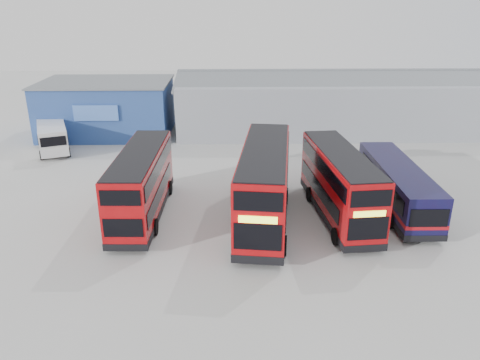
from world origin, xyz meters
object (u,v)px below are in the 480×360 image
panel_van (53,137)px  double_decker_centre (264,186)px  double_decker_right (339,185)px  maintenance_shed (329,102)px  double_decker_left (142,185)px  office_block (107,107)px  single_decker_blue (397,187)px

panel_van → double_decker_centre: bearing=-60.2°
panel_van → double_decker_right: bearing=-52.7°
double_decker_right → panel_van: 25.62m
maintenance_shed → double_decker_centre: maintenance_shed is taller
maintenance_shed → double_decker_left: 25.97m
maintenance_shed → panel_van: bearing=-162.7°
maintenance_shed → double_decker_left: maintenance_shed is taller
maintenance_shed → double_decker_right: bearing=-99.5°
double_decker_centre → panel_van: 22.21m
office_block → single_decker_blue: size_ratio=1.18×
double_decker_left → panel_van: double_decker_left is taller
double_decker_centre → single_decker_blue: double_decker_centre is taller
double_decker_centre → double_decker_right: double_decker_centre is taller
double_decker_centre → maintenance_shed: bearing=76.9°
double_decker_right → maintenance_shed: bearing=75.6°
double_decker_right → double_decker_left: bearing=173.3°
double_decker_left → double_decker_centre: double_decker_centre is taller
office_block → double_decker_centre: 24.19m
maintenance_shed → office_block: bearing=-174.8°
double_decker_right → single_decker_blue: double_decker_right is taller
double_decker_right → double_decker_centre: bearing=-177.8°
double_decker_left → single_decker_blue: size_ratio=0.95×
office_block → panel_van: bearing=-120.0°
maintenance_shed → panel_van: maintenance_shed is taller
panel_van → double_decker_left: bearing=-73.9°
maintenance_shed → double_decker_right: size_ratio=3.06×
double_decker_centre → panel_van: bearing=148.6°
single_decker_blue → panel_van: single_decker_blue is taller
maintenance_shed → single_decker_blue: maintenance_shed is taller
double_decker_right → single_decker_blue: (4.00, 1.32, -0.67)m
double_decker_left → double_decker_centre: (7.36, -0.94, 0.25)m
office_block → panel_van: (-3.41, -5.92, -1.22)m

